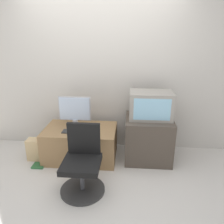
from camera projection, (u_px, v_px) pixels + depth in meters
name	position (u px, v px, depth m)	size (l,w,h in m)	color
ground_plane	(89.00, 195.00, 2.65)	(12.00, 12.00, 0.00)	beige
wall_back	(102.00, 70.00, 3.46)	(4.40, 0.05, 2.60)	beige
desk	(81.00, 143.00, 3.38)	(1.08, 0.67, 0.50)	#937047
side_stand	(148.00, 138.00, 3.34)	(0.69, 0.64, 0.67)	#4C4238
main_monitor	(75.00, 111.00, 3.30)	(0.49, 0.18, 0.47)	#B2B2B7
keyboard	(74.00, 132.00, 3.18)	(0.33, 0.13, 0.01)	#2D2D2D
mouse	(90.00, 132.00, 3.13)	(0.07, 0.04, 0.03)	silver
crt_tv	(151.00, 105.00, 3.17)	(0.62, 0.41, 0.40)	gray
office_chair	(82.00, 165.00, 2.66)	(0.55, 0.55, 0.83)	#333333
cardboard_box_lower	(35.00, 149.00, 3.36)	(0.21, 0.17, 0.33)	#D1B27F
book	(39.00, 165.00, 3.22)	(0.17, 0.16, 0.02)	#2D6638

